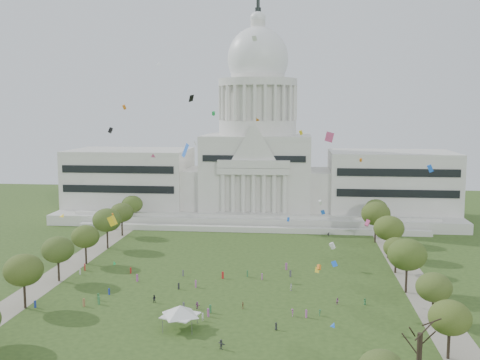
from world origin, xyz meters
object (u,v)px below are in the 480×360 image
(capitol, at_px, (257,164))
(person_0, at_px, (365,302))
(big_bare_tree, at_px, (420,329))
(event_tent, at_px, (180,310))

(capitol, distance_m, person_0, 113.16)
(capitol, xyz_separation_m, person_0, (33.11, -106.05, -21.52))
(capitol, relative_size, person_0, 102.70)
(big_bare_tree, xyz_separation_m, event_tent, (-44.43, 17.23, -4.78))
(big_bare_tree, bearing_deg, event_tent, 158.80)
(event_tent, height_order, person_0, event_tent)
(capitol, bearing_deg, person_0, -72.66)
(capitol, distance_m, event_tent, 125.88)
(capitol, height_order, person_0, capitol)
(capitol, bearing_deg, big_bare_tree, -74.98)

